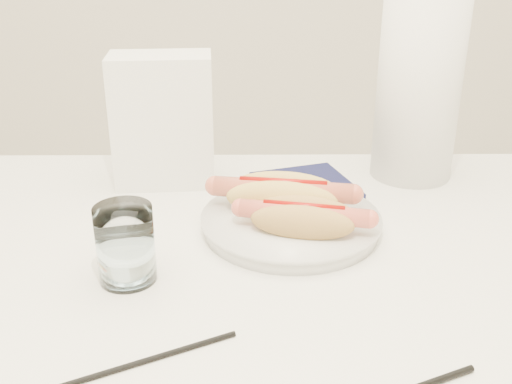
{
  "coord_description": "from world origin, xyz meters",
  "views": [
    {
      "loc": [
        0.01,
        -0.7,
        1.16
      ],
      "look_at": [
        0.02,
        0.07,
        0.82
      ],
      "focal_mm": 43.26,
      "sensor_mm": 36.0,
      "label": 1
    }
  ],
  "objects_px": {
    "hotdog_right": "(303,218)",
    "paper_towel_roll": "(418,88)",
    "hotdog_left": "(283,195)",
    "plate": "(291,224)",
    "table": "(244,301)",
    "napkin_box": "(163,121)",
    "water_glass": "(125,244)"
  },
  "relations": [
    {
      "from": "plate",
      "to": "paper_towel_roll",
      "type": "distance_m",
      "value": 0.34
    },
    {
      "from": "table",
      "to": "paper_towel_roll",
      "type": "distance_m",
      "value": 0.47
    },
    {
      "from": "napkin_box",
      "to": "table",
      "type": "bearing_deg",
      "value": -67.66
    },
    {
      "from": "hotdog_right",
      "to": "napkin_box",
      "type": "xyz_separation_m",
      "value": [
        -0.21,
        0.23,
        0.07
      ]
    },
    {
      "from": "napkin_box",
      "to": "paper_towel_roll",
      "type": "xyz_separation_m",
      "value": [
        0.42,
        0.03,
        0.05
      ]
    },
    {
      "from": "hotdog_right",
      "to": "plate",
      "type": "bearing_deg",
      "value": 118.6
    },
    {
      "from": "hotdog_left",
      "to": "water_glass",
      "type": "distance_m",
      "value": 0.25
    },
    {
      "from": "hotdog_left",
      "to": "water_glass",
      "type": "height_order",
      "value": "water_glass"
    },
    {
      "from": "plate",
      "to": "paper_towel_roll",
      "type": "relative_size",
      "value": 0.8
    },
    {
      "from": "hotdog_right",
      "to": "paper_towel_roll",
      "type": "xyz_separation_m",
      "value": [
        0.21,
        0.26,
        0.11
      ]
    },
    {
      "from": "water_glass",
      "to": "napkin_box",
      "type": "distance_m",
      "value": 0.31
    },
    {
      "from": "hotdog_right",
      "to": "paper_towel_roll",
      "type": "bearing_deg",
      "value": 62.99
    },
    {
      "from": "plate",
      "to": "water_glass",
      "type": "relative_size",
      "value": 2.51
    },
    {
      "from": "paper_towel_roll",
      "to": "hotdog_right",
      "type": "bearing_deg",
      "value": -128.94
    },
    {
      "from": "plate",
      "to": "hotdog_left",
      "type": "bearing_deg",
      "value": 116.61
    },
    {
      "from": "hotdog_left",
      "to": "water_glass",
      "type": "relative_size",
      "value": 2.05
    },
    {
      "from": "hotdog_left",
      "to": "napkin_box",
      "type": "relative_size",
      "value": 0.93
    },
    {
      "from": "hotdog_right",
      "to": "water_glass",
      "type": "relative_size",
      "value": 1.78
    },
    {
      "from": "hotdog_left",
      "to": "paper_towel_roll",
      "type": "relative_size",
      "value": 0.66
    },
    {
      "from": "hotdog_left",
      "to": "hotdog_right",
      "type": "bearing_deg",
      "value": -60.95
    },
    {
      "from": "water_glass",
      "to": "hotdog_left",
      "type": "bearing_deg",
      "value": 36.83
    },
    {
      "from": "hotdog_left",
      "to": "water_glass",
      "type": "bearing_deg",
      "value": -134.12
    },
    {
      "from": "table",
      "to": "napkin_box",
      "type": "distance_m",
      "value": 0.35
    },
    {
      "from": "hotdog_right",
      "to": "table",
      "type": "bearing_deg",
      "value": -138.88
    },
    {
      "from": "hotdog_right",
      "to": "water_glass",
      "type": "height_order",
      "value": "water_glass"
    },
    {
      "from": "plate",
      "to": "water_glass",
      "type": "height_order",
      "value": "water_glass"
    },
    {
      "from": "water_glass",
      "to": "paper_towel_roll",
      "type": "bearing_deg",
      "value": 38.16
    },
    {
      "from": "table",
      "to": "paper_towel_roll",
      "type": "relative_size",
      "value": 3.89
    },
    {
      "from": "napkin_box",
      "to": "paper_towel_roll",
      "type": "distance_m",
      "value": 0.42
    },
    {
      "from": "hotdog_left",
      "to": "hotdog_right",
      "type": "distance_m",
      "value": 0.07
    },
    {
      "from": "plate",
      "to": "water_glass",
      "type": "xyz_separation_m",
      "value": [
        -0.21,
        -0.13,
        0.04
      ]
    },
    {
      "from": "hotdog_right",
      "to": "napkin_box",
      "type": "distance_m",
      "value": 0.32
    }
  ]
}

